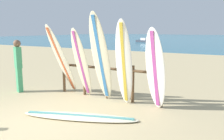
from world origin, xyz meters
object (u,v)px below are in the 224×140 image
Objects in this scene: surfboard_leaning_center_right at (155,70)px; surfboard_leaning_far_left at (62,60)px; surfboard_leaning_center at (124,63)px; small_boat_offshore at (144,41)px; surfboard_rack at (107,77)px; beachgoer_standing at (18,64)px; surfboard_lying_on_sand at (79,117)px; surfboard_leaning_left at (82,63)px; surfboard_leaning_center_left at (101,58)px.

surfboard_leaning_far_left is at bearing 179.19° from surfboard_leaning_center_right.
surfboard_leaning_center is 0.74× the size of small_boat_offshore.
surfboard_leaning_center reaches higher than surfboard_rack.
beachgoer_standing is (-3.76, -0.39, -0.22)m from surfboard_leaning_center.
surfboard_lying_on_sand is (1.79, -1.47, -1.11)m from surfboard_leaning_far_left.
surfboard_leaning_left is at bearing -0.63° from surfboard_leaning_far_left.
surfboard_leaning_center is at bearing -27.62° from surfboard_rack.
surfboard_leaning_center_left reaches higher than beachgoer_standing.
surfboard_rack is at bearing 10.52° from surfboard_leaning_far_left.
surfboard_leaning_far_left is 1.29× the size of beachgoer_standing.
surfboard_leaning_far_left is 0.79× the size of surfboard_lying_on_sand.
surfboard_lying_on_sand is 0.90× the size of small_boat_offshore.
surfboard_lying_on_sand is at bearing -55.82° from surfboard_leaning_left.
surfboard_leaning_far_left reaches higher than beachgoer_standing.
surfboard_leaning_far_left is 0.88× the size of surfboard_leaning_center_left.
surfboard_leaning_left is 2.06m from surfboard_lying_on_sand.
surfboard_leaning_far_left is at bearing 179.37° from surfboard_leaning_left.
surfboard_lying_on_sand is (0.99, -1.46, -1.05)m from surfboard_leaning_left.
small_boat_offshore is (-8.01, 31.67, -0.72)m from beachgoer_standing.
small_boat_offshore is at bearing 109.04° from surfboard_lying_on_sand.
surfboard_leaning_far_left is 0.80m from surfboard_leaning_left.
surfboard_leaning_center_right is at bearing -0.87° from surfboard_leaning_left.
surfboard_leaning_far_left is 3.17m from surfboard_leaning_center_right.
small_boat_offshore is at bearing 109.63° from surfboard_rack.
surfboard_leaning_center is at bearing -2.88° from surfboard_leaning_far_left.
surfboard_leaning_center_right is 1.23× the size of beachgoer_standing.
surfboard_leaning_left is at bearing 12.54° from beachgoer_standing.
surfboard_leaning_center is at bearing -175.33° from surfboard_leaning_center_right.
surfboard_leaning_center_left is at bearing 99.69° from surfboard_lying_on_sand.
surfboard_leaning_center_left is 1.47× the size of beachgoer_standing.
beachgoer_standing is at bearing -167.46° from surfboard_leaning_left.
beachgoer_standing is (-4.63, -0.47, -0.11)m from surfboard_leaning_center_right.
beachgoer_standing is (-1.46, -0.51, -0.17)m from surfboard_leaning_far_left.
surfboard_leaning_center_right is 0.67× the size of small_boat_offshore.
surfboard_rack is at bearing 21.60° from surfboard_leaning_left.
surfboard_rack is 1.09× the size of small_boat_offshore.
surfboard_leaning_left is 0.80m from surfboard_leaning_center_left.
surfboard_leaning_center_right is at bearing -11.40° from surfboard_rack.
surfboard_leaning_far_left is 1.05× the size of surfboard_leaning_center_right.
surfboard_leaning_center reaches higher than surfboard_leaning_center_right.
surfboard_leaning_center_left reaches higher than surfboard_lying_on_sand.
surfboard_lying_on_sand is 34.52m from small_boat_offshore.
surfboard_leaning_center_right is at bearing 5.74° from beachgoer_standing.
surfboard_leaning_center is 1.35× the size of beachgoer_standing.
surfboard_leaning_center_right reaches higher than surfboard_rack.
surfboard_leaning_far_left is (-1.54, -0.29, 0.46)m from surfboard_rack.
surfboard_leaning_center_right reaches higher than surfboard_leaning_left.
surfboard_rack is at bearing 92.71° from surfboard_leaning_center_left.
surfboard_leaning_center_right is 0.75× the size of surfboard_lying_on_sand.
small_boat_offshore is (-11.01, 30.88, -0.42)m from surfboard_rack.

